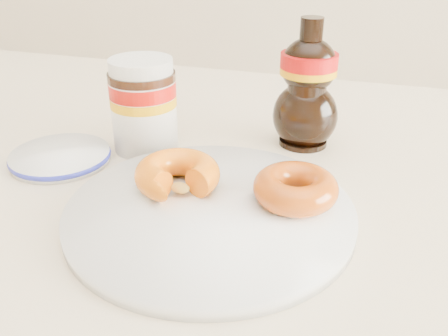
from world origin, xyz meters
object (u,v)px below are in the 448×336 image
(donut_bitten, at_px, (177,174))
(donut_whole, at_px, (296,188))
(dining_table, at_px, (187,231))
(blue_rim_saucer, at_px, (60,156))
(syrup_bottle, at_px, (307,84))
(dark_jar, at_px, (150,121))
(nutella_jar, at_px, (143,102))
(plate, at_px, (210,212))

(donut_bitten, bearing_deg, donut_whole, 25.77)
(dining_table, xyz_separation_m, blue_rim_saucer, (-0.17, -0.01, 0.09))
(donut_whole, relative_size, blue_rim_saucer, 0.70)
(donut_whole, bearing_deg, syrup_bottle, 96.35)
(donut_bitten, height_order, donut_whole, donut_bitten)
(donut_bitten, height_order, dark_jar, dark_jar)
(blue_rim_saucer, bearing_deg, donut_bitten, -13.32)
(donut_bitten, bearing_deg, nutella_jar, 150.51)
(donut_bitten, distance_m, dark_jar, 0.15)
(plate, xyz_separation_m, syrup_bottle, (0.06, 0.22, 0.08))
(donut_bitten, bearing_deg, blue_rim_saucer, -171.75)
(dining_table, relative_size, plate, 4.65)
(dark_jar, xyz_separation_m, blue_rim_saucer, (-0.09, -0.08, -0.03))
(nutella_jar, bearing_deg, donut_bitten, -51.07)
(syrup_bottle, height_order, blue_rim_saucer, syrup_bottle)
(nutella_jar, relative_size, dark_jar, 1.57)
(nutella_jar, height_order, dark_jar, nutella_jar)
(plate, bearing_deg, donut_bitten, 149.77)
(dark_jar, bearing_deg, blue_rim_saucer, -140.93)
(donut_bitten, distance_m, syrup_bottle, 0.23)
(donut_bitten, bearing_deg, dark_jar, 148.14)
(dining_table, relative_size, blue_rim_saucer, 10.89)
(nutella_jar, distance_m, blue_rim_saucer, 0.13)
(blue_rim_saucer, bearing_deg, dining_table, 4.59)
(donut_whole, bearing_deg, blue_rim_saucer, 173.85)
(syrup_bottle, distance_m, dark_jar, 0.21)
(donut_bitten, relative_size, nutella_jar, 0.77)
(donut_whole, relative_size, nutella_jar, 0.73)
(plate, xyz_separation_m, donut_bitten, (-0.05, 0.03, 0.02))
(syrup_bottle, bearing_deg, donut_bitten, -119.55)
(donut_bitten, xyz_separation_m, blue_rim_saucer, (-0.18, 0.04, -0.02))
(nutella_jar, xyz_separation_m, syrup_bottle, (0.20, 0.08, 0.02))
(syrup_bottle, bearing_deg, donut_whole, -83.65)
(plate, xyz_separation_m, donut_whole, (0.08, 0.04, 0.02))
(dining_table, bearing_deg, blue_rim_saucer, -175.41)
(dining_table, bearing_deg, nutella_jar, 143.10)
(donut_bitten, height_order, blue_rim_saucer, donut_bitten)
(dark_jar, distance_m, blue_rim_saucer, 0.12)
(dining_table, xyz_separation_m, dark_jar, (-0.07, 0.06, 0.12))
(plate, relative_size, blue_rim_saucer, 2.34)
(dining_table, height_order, donut_whole, donut_whole)
(nutella_jar, bearing_deg, syrup_bottle, 20.83)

